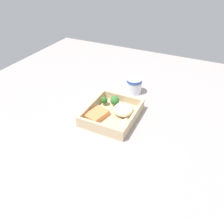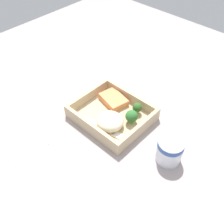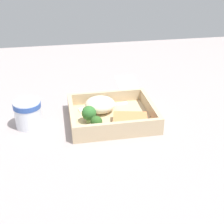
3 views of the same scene
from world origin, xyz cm
name	(u,v)px [view 3 (image 3 of 3)]	position (x,y,z in cm)	size (l,w,h in cm)	color
ground_plane	(112,123)	(0.00, 0.00, -1.00)	(160.00, 160.00, 2.00)	#A29593
takeout_tray	(112,118)	(0.00, 0.00, 0.60)	(24.02, 20.59, 1.20)	tan
tray_rim	(112,111)	(0.00, 0.00, 2.99)	(24.02, 20.59, 3.58)	tan
salmon_fillet	(130,121)	(-4.11, 5.14, 2.33)	(9.34, 6.70, 2.26)	#EC854D
mashed_potatoes	(100,104)	(2.82, -3.99, 3.38)	(8.90, 8.58, 4.35)	beige
broccoli_floret_1	(96,122)	(5.37, 6.47, 3.61)	(3.17, 3.17, 4.12)	#84A360
broccoli_floret_2	(89,113)	(6.78, 1.90, 3.92)	(4.05, 4.05, 4.85)	#72995E
fork	(101,107)	(2.27, -6.11, 1.42)	(15.87, 3.98, 0.44)	white
paper_cup	(28,112)	(23.26, -1.07, 4.27)	(7.47, 7.47, 7.66)	white
receipt_slip	(127,82)	(-10.43, -26.58, 0.12)	(7.08, 13.01, 0.24)	white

